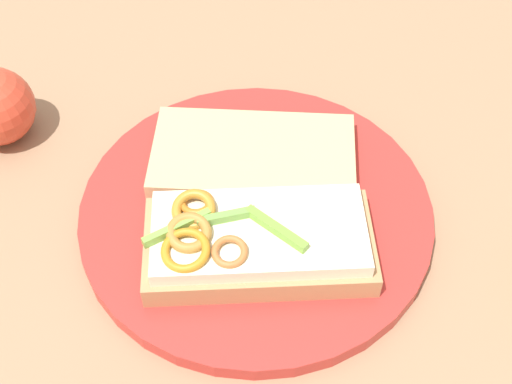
# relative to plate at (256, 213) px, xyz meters

# --- Properties ---
(ground_plane) EXTENTS (2.00, 2.00, 0.00)m
(ground_plane) POSITION_rel_plate_xyz_m (0.00, 0.00, -0.01)
(ground_plane) COLOR #937153
(ground_plane) RESTS_ON ground
(plate) EXTENTS (0.30, 0.30, 0.01)m
(plate) POSITION_rel_plate_xyz_m (0.00, 0.00, 0.00)
(plate) COLOR red
(plate) RESTS_ON ground_plane
(sandwich) EXTENTS (0.20, 0.16, 0.05)m
(sandwich) POSITION_rel_plate_xyz_m (-0.02, 0.04, 0.03)
(sandwich) COLOR tan
(sandwich) RESTS_ON plate
(bread_slice_side) EXTENTS (0.20, 0.15, 0.02)m
(bread_slice_side) POSITION_rel_plate_xyz_m (0.02, -0.04, 0.02)
(bread_slice_side) COLOR tan
(bread_slice_side) RESTS_ON plate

